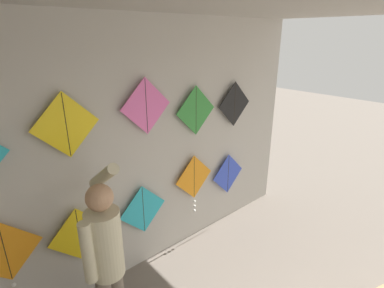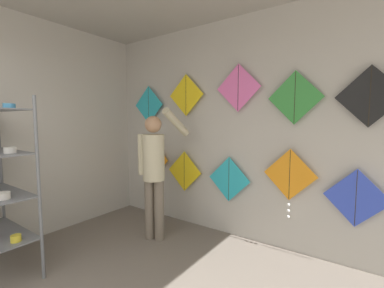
{
  "view_description": "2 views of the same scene",
  "coord_description": "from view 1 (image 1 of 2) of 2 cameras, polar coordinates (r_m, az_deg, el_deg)",
  "views": [
    {
      "loc": [
        -1.51,
        0.62,
        2.6
      ],
      "look_at": [
        0.48,
        2.92,
        1.48
      ],
      "focal_mm": 28.0,
      "sensor_mm": 36.0,
      "label": 1
    },
    {
      "loc": [
        1.46,
        0.21,
        1.51
      ],
      "look_at": [
        -0.45,
        2.92,
        1.21
      ],
      "focal_mm": 24.0,
      "sensor_mm": 36.0,
      "label": 2
    }
  ],
  "objects": [
    {
      "name": "kite_9",
      "position": [
        3.98,
        8.09,
        7.51
      ],
      "size": [
        0.59,
        0.01,
        0.59
      ],
      "color": "black"
    },
    {
      "name": "kite_4",
      "position": [
        4.26,
        6.88,
        -5.68
      ],
      "size": [
        0.59,
        0.01,
        0.59
      ],
      "color": "blue"
    },
    {
      "name": "back_panel",
      "position": [
        3.26,
        -10.28,
        -1.73
      ],
      "size": [
        4.86,
        0.06,
        2.8
      ],
      "primitive_type": "cube",
      "color": "#BCB7AD",
      "rests_on": "ground"
    },
    {
      "name": "kite_8",
      "position": [
        3.5,
        0.76,
        6.37
      ],
      "size": [
        0.59,
        0.01,
        0.59
      ],
      "color": "#338C38"
    },
    {
      "name": "kite_3",
      "position": [
        3.8,
        0.4,
        -6.86
      ],
      "size": [
        0.59,
        0.04,
        0.8
      ],
      "color": "orange"
    },
    {
      "name": "kite_6",
      "position": [
        2.76,
        -22.86,
        3.31
      ],
      "size": [
        0.59,
        0.01,
        0.59
      ],
      "color": "yellow"
    },
    {
      "name": "kite_2",
      "position": [
        3.47,
        -9.27,
        -12.2
      ],
      "size": [
        0.59,
        0.01,
        0.59
      ],
      "color": "#28B2C6"
    },
    {
      "name": "shopkeeper",
      "position": [
        2.64,
        -16.1,
        -19.53
      ],
      "size": [
        0.41,
        0.63,
        1.68
      ],
      "rotation": [
        0.0,
        0.0,
        0.32
      ],
      "color": "#726656",
      "rests_on": "ground"
    },
    {
      "name": "kite_0",
      "position": [
        3.07,
        -31.95,
        -17.38
      ],
      "size": [
        0.59,
        0.04,
        0.73
      ],
      "color": "orange"
    },
    {
      "name": "kite_1",
      "position": [
        3.22,
        -20.7,
        -15.83
      ],
      "size": [
        0.59,
        0.01,
        0.59
      ],
      "color": "yellow"
    },
    {
      "name": "kite_7",
      "position": [
        3.07,
        -8.73,
        7.12
      ],
      "size": [
        0.59,
        0.01,
        0.59
      ],
      "color": "pink"
    }
  ]
}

